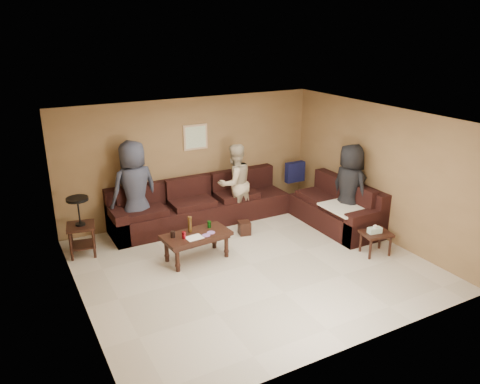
{
  "coord_description": "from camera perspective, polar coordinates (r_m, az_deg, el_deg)",
  "views": [
    {
      "loc": [
        -3.54,
        -6.15,
        3.85
      ],
      "look_at": [
        0.25,
        0.85,
        1.0
      ],
      "focal_mm": 35.0,
      "sensor_mm": 36.0,
      "label": 1
    }
  ],
  "objects": [
    {
      "name": "person_middle",
      "position": [
        9.53,
        -0.63,
        1.1
      ],
      "size": [
        0.86,
        0.71,
        1.62
      ],
      "primitive_type": "imported",
      "rotation": [
        0.0,
        0.0,
        3.27
      ],
      "color": "#BCAB8C",
      "rests_on": "ground"
    },
    {
      "name": "end_table_left",
      "position": [
        8.62,
        -18.87,
        -3.86
      ],
      "size": [
        0.55,
        0.55,
        1.07
      ],
      "rotation": [
        0.0,
        0.0,
        -0.19
      ],
      "color": "black",
      "rests_on": "ground"
    },
    {
      "name": "sectional_sofa",
      "position": [
        9.5,
        1.08,
        -2.09
      ],
      "size": [
        4.65,
        2.9,
        0.97
      ],
      "color": "black",
      "rests_on": "ground"
    },
    {
      "name": "person_left",
      "position": [
        8.99,
        -12.73,
        0.3
      ],
      "size": [
        1.01,
        0.74,
        1.88
      ],
      "primitive_type": "imported",
      "rotation": [
        0.0,
        0.0,
        3.31
      ],
      "color": "#323646",
      "rests_on": "ground"
    },
    {
      "name": "wall_art",
      "position": [
        9.61,
        -5.45,
        6.68
      ],
      "size": [
        0.52,
        0.04,
        0.52
      ],
      "color": "tan",
      "rests_on": "ground"
    },
    {
      "name": "waste_bin",
      "position": [
        9.11,
        0.54,
        -4.4
      ],
      "size": [
        0.26,
        0.26,
        0.26
      ],
      "primitive_type": "cube",
      "rotation": [
        0.0,
        0.0,
        -0.22
      ],
      "color": "black",
      "rests_on": "ground"
    },
    {
      "name": "side_table_right",
      "position": [
        8.6,
        16.22,
        -5.06
      ],
      "size": [
        0.56,
        0.49,
        0.56
      ],
      "rotation": [
        0.0,
        0.0,
        -0.18
      ],
      "color": "black",
      "rests_on": "ground"
    },
    {
      "name": "coffee_table",
      "position": [
        8.1,
        -5.36,
        -5.55
      ],
      "size": [
        1.2,
        0.67,
        0.76
      ],
      "rotation": [
        0.0,
        0.0,
        0.08
      ],
      "color": "black",
      "rests_on": "ground"
    },
    {
      "name": "room",
      "position": [
        7.43,
        1.43,
        2.56
      ],
      "size": [
        5.6,
        5.5,
        2.5
      ],
      "color": "beige",
      "rests_on": "ground"
    },
    {
      "name": "person_right",
      "position": [
        9.29,
        13.18,
        0.46
      ],
      "size": [
        0.62,
        0.89,
        1.74
      ],
      "primitive_type": "imported",
      "rotation": [
        0.0,
        0.0,
        1.65
      ],
      "color": "black",
      "rests_on": "ground"
    }
  ]
}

